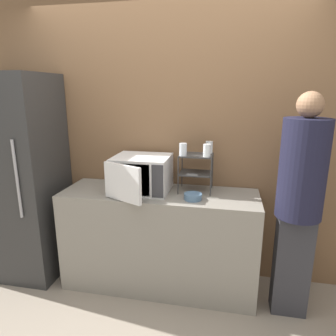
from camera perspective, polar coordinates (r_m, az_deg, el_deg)
name	(u,v)px	position (r m, az deg, el deg)	size (l,w,h in m)	color
ground_plane	(153,302)	(2.82, -2.95, -24.13)	(12.00, 12.00, 0.00)	gray
wall_back	(166,141)	(2.82, -0.30, 5.17)	(8.00, 0.06, 2.60)	brown
counter	(159,239)	(2.79, -1.63, -13.41)	(1.71, 0.55, 0.90)	gray
microwave	(141,174)	(2.62, -5.14, -1.15)	(0.49, 0.59, 0.31)	silver
dish_rack	(196,165)	(2.59, 5.35, 0.59)	(0.29, 0.23, 0.33)	#333333
glass_front_left	(183,149)	(2.51, 2.89, 3.55)	(0.06, 0.06, 0.10)	silver
glass_back_right	(209,147)	(2.62, 7.84, 3.93)	(0.06, 0.06, 0.10)	silver
glass_front_right	(207,150)	(2.48, 7.41, 3.33)	(0.06, 0.06, 0.10)	silver
bowl	(193,197)	(2.45, 4.77, -5.47)	(0.15, 0.15, 0.05)	slate
person	(300,197)	(2.44, 23.76, -5.00)	(0.33, 0.33, 1.76)	#2D2D33
refrigerator	(21,179)	(3.15, -26.15, -1.81)	(0.70, 0.63, 1.91)	#2D2D2D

